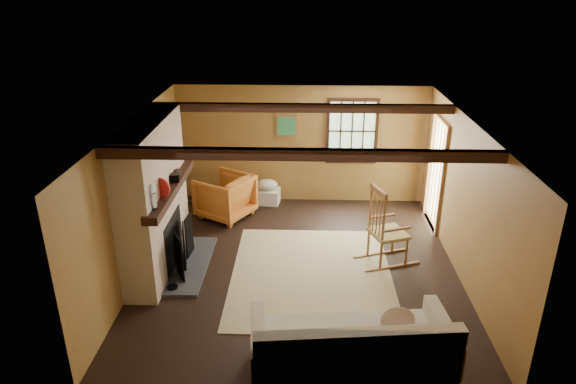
{
  "coord_description": "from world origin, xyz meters",
  "views": [
    {
      "loc": [
        0.07,
        -7.15,
        4.34
      ],
      "look_at": [
        -0.19,
        0.4,
        1.16
      ],
      "focal_mm": 32.0,
      "sensor_mm": 36.0,
      "label": 1
    }
  ],
  "objects_px": {
    "fireplace": "(155,203)",
    "armchair": "(225,196)",
    "laundry_basket": "(267,196)",
    "rocking_chair": "(386,231)",
    "sofa": "(352,354)"
  },
  "relations": [
    {
      "from": "laundry_basket",
      "to": "rocking_chair",
      "type": "bearing_deg",
      "value": -47.87
    },
    {
      "from": "rocking_chair",
      "to": "laundry_basket",
      "type": "relative_size",
      "value": 2.67
    },
    {
      "from": "fireplace",
      "to": "sofa",
      "type": "distance_m",
      "value": 3.83
    },
    {
      "from": "laundry_basket",
      "to": "armchair",
      "type": "bearing_deg",
      "value": -138.51
    },
    {
      "from": "rocking_chair",
      "to": "sofa",
      "type": "distance_m",
      "value": 2.77
    },
    {
      "from": "laundry_basket",
      "to": "armchair",
      "type": "height_order",
      "value": "armchair"
    },
    {
      "from": "sofa",
      "to": "armchair",
      "type": "bearing_deg",
      "value": 110.28
    },
    {
      "from": "fireplace",
      "to": "sofa",
      "type": "bearing_deg",
      "value": -40.03
    },
    {
      "from": "rocking_chair",
      "to": "laundry_basket",
      "type": "bearing_deg",
      "value": 22.81
    },
    {
      "from": "rocking_chair",
      "to": "fireplace",
      "type": "bearing_deg",
      "value": 74.65
    },
    {
      "from": "armchair",
      "to": "rocking_chair",
      "type": "bearing_deg",
      "value": 90.43
    },
    {
      "from": "fireplace",
      "to": "armchair",
      "type": "height_order",
      "value": "fireplace"
    },
    {
      "from": "fireplace",
      "to": "sofa",
      "type": "xyz_separation_m",
      "value": [
        2.87,
        -2.41,
        -0.77
      ]
    },
    {
      "from": "fireplace",
      "to": "armchair",
      "type": "relative_size",
      "value": 2.58
    },
    {
      "from": "sofa",
      "to": "laundry_basket",
      "type": "relative_size",
      "value": 4.78
    }
  ]
}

